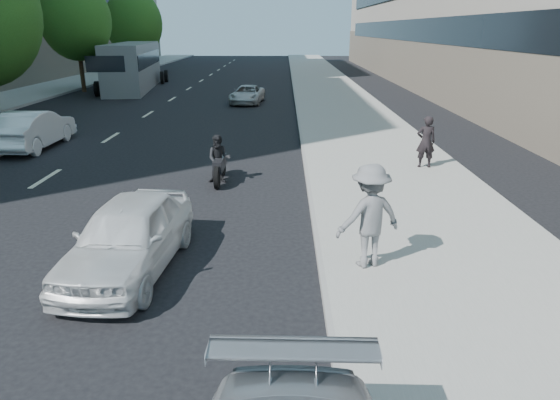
{
  "coord_description": "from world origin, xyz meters",
  "views": [
    {
      "loc": [
        0.76,
        -6.48,
        4.32
      ],
      "look_at": [
        0.68,
        2.92,
        1.08
      ],
      "focal_mm": 32.0,
      "sensor_mm": 36.0,
      "label": 1
    }
  ],
  "objects_px": {
    "white_sedan_far": "(247,94)",
    "jogger": "(369,216)",
    "motorcycle": "(219,161)",
    "white_sedan_near": "(128,236)",
    "bus": "(133,66)",
    "pedestrian_woman": "(426,142)",
    "white_sedan_mid": "(33,129)"
  },
  "relations": [
    {
      "from": "white_sedan_far",
      "to": "jogger",
      "type": "bearing_deg",
      "value": -74.55
    },
    {
      "from": "jogger",
      "to": "white_sedan_far",
      "type": "xyz_separation_m",
      "value": [
        -3.79,
        22.23,
        -0.59
      ]
    },
    {
      "from": "jogger",
      "to": "motorcycle",
      "type": "xyz_separation_m",
      "value": [
        -3.45,
        5.74,
        -0.48
      ]
    },
    {
      "from": "white_sedan_near",
      "to": "bus",
      "type": "height_order",
      "value": "bus"
    },
    {
      "from": "jogger",
      "to": "white_sedan_near",
      "type": "xyz_separation_m",
      "value": [
        -4.43,
        0.06,
        -0.43
      ]
    },
    {
      "from": "white_sedan_far",
      "to": "motorcycle",
      "type": "distance_m",
      "value": 16.49
    },
    {
      "from": "pedestrian_woman",
      "to": "motorcycle",
      "type": "bearing_deg",
      "value": 11.53
    },
    {
      "from": "motorcycle",
      "to": "bus",
      "type": "xyz_separation_m",
      "value": [
        -9.39,
        24.2,
        1.0
      ]
    },
    {
      "from": "pedestrian_woman",
      "to": "white_sedan_far",
      "type": "bearing_deg",
      "value": -65.66
    },
    {
      "from": "jogger",
      "to": "white_sedan_near",
      "type": "distance_m",
      "value": 4.45
    },
    {
      "from": "white_sedan_mid",
      "to": "white_sedan_far",
      "type": "height_order",
      "value": "white_sedan_mid"
    },
    {
      "from": "white_sedan_mid",
      "to": "motorcycle",
      "type": "relative_size",
      "value": 2.13
    },
    {
      "from": "pedestrian_woman",
      "to": "bus",
      "type": "height_order",
      "value": "bus"
    },
    {
      "from": "pedestrian_woman",
      "to": "white_sedan_far",
      "type": "relative_size",
      "value": 0.43
    },
    {
      "from": "jogger",
      "to": "bus",
      "type": "height_order",
      "value": "bus"
    },
    {
      "from": "white_sedan_far",
      "to": "motorcycle",
      "type": "bearing_deg",
      "value": -83.03
    },
    {
      "from": "jogger",
      "to": "bus",
      "type": "bearing_deg",
      "value": -87.38
    },
    {
      "from": "jogger",
      "to": "white_sedan_near",
      "type": "bearing_deg",
      "value": -21.35
    },
    {
      "from": "white_sedan_far",
      "to": "white_sedan_near",
      "type": "bearing_deg",
      "value": -85.87
    },
    {
      "from": "white_sedan_near",
      "to": "white_sedan_far",
      "type": "height_order",
      "value": "white_sedan_near"
    },
    {
      "from": "white_sedan_mid",
      "to": "motorcycle",
      "type": "distance_m",
      "value": 8.81
    },
    {
      "from": "white_sedan_near",
      "to": "motorcycle",
      "type": "relative_size",
      "value": 1.97
    },
    {
      "from": "jogger",
      "to": "white_sedan_mid",
      "type": "height_order",
      "value": "jogger"
    },
    {
      "from": "white_sedan_mid",
      "to": "motorcycle",
      "type": "xyz_separation_m",
      "value": [
        7.61,
        -4.43,
        -0.08
      ]
    },
    {
      "from": "white_sedan_near",
      "to": "motorcycle",
      "type": "height_order",
      "value": "motorcycle"
    },
    {
      "from": "pedestrian_woman",
      "to": "white_sedan_mid",
      "type": "bearing_deg",
      "value": -12.31
    },
    {
      "from": "white_sedan_near",
      "to": "motorcycle",
      "type": "bearing_deg",
      "value": 85.29
    },
    {
      "from": "white_sedan_near",
      "to": "white_sedan_far",
      "type": "xyz_separation_m",
      "value": [
        0.63,
        22.17,
        -0.15
      ]
    },
    {
      "from": "white_sedan_mid",
      "to": "bus",
      "type": "relative_size",
      "value": 0.35
    },
    {
      "from": "jogger",
      "to": "white_sedan_far",
      "type": "relative_size",
      "value": 0.51
    },
    {
      "from": "motorcycle",
      "to": "white_sedan_near",
      "type": "bearing_deg",
      "value": -99.13
    },
    {
      "from": "white_sedan_far",
      "to": "motorcycle",
      "type": "relative_size",
      "value": 1.87
    }
  ]
}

